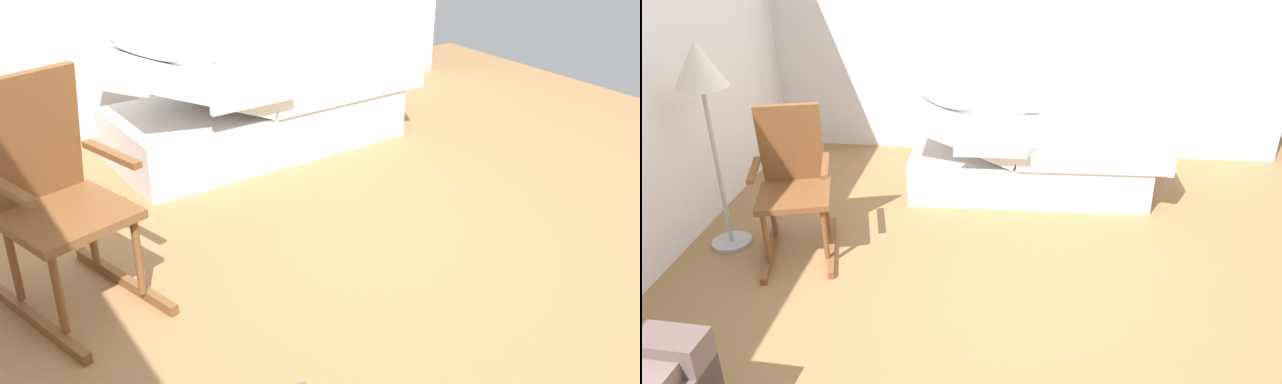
% 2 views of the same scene
% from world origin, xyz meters
% --- Properties ---
extents(ground_plane, '(6.56, 6.56, 0.00)m').
position_xyz_m(ground_plane, '(0.00, 0.00, 0.00)').
color(ground_plane, '#9E7247').
extents(hospital_bed, '(1.06, 2.13, 0.96)m').
position_xyz_m(hospital_bed, '(1.84, -0.11, 0.30)').
color(hospital_bed, silver).
rests_on(hospital_bed, ground).
extents(rocking_chair, '(0.86, 0.66, 1.05)m').
position_xyz_m(rocking_chair, '(0.68, 1.49, 0.50)').
color(rocking_chair, brown).
rests_on(rocking_chair, ground).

